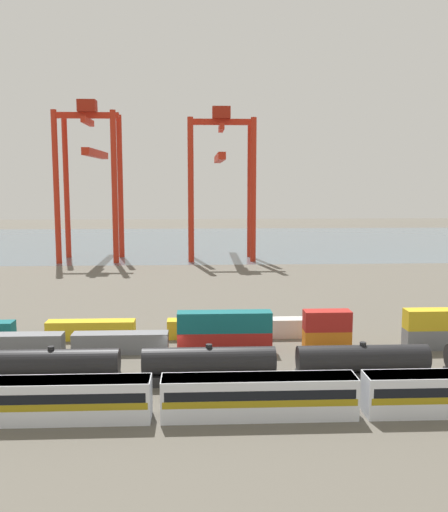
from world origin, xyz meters
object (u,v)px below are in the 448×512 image
(gantry_crane_central, at_px, (221,168))
(shipping_container_7, at_px, (427,339))
(freight_tank_row, at_px, (209,365))
(shipping_container_3, at_px, (224,341))
(gantry_crane_west, at_px, (91,165))
(passenger_train, at_px, (259,395))

(gantry_crane_central, bearing_deg, shipping_container_7, -75.33)
(freight_tank_row, distance_m, shipping_container_7, 31.07)
(shipping_container_3, relative_size, gantry_crane_west, 0.28)
(passenger_train, bearing_deg, shipping_container_3, 96.06)
(freight_tank_row, distance_m, gantry_crane_west, 107.29)
(freight_tank_row, relative_size, shipping_container_7, 13.51)
(passenger_train, bearing_deg, gantry_crane_central, 89.47)
(gantry_crane_west, height_order, gantry_crane_central, gantry_crane_west)
(shipping_container_3, distance_m, gantry_crane_west, 97.39)
(freight_tank_row, relative_size, gantry_crane_central, 1.98)
(gantry_crane_central, bearing_deg, shipping_container_3, -92.08)
(freight_tank_row, height_order, shipping_container_3, freight_tank_row)
(passenger_train, relative_size, gantry_crane_central, 1.36)
(gantry_crane_west, distance_m, gantry_crane_central, 35.60)
(gantry_crane_west, bearing_deg, freight_tank_row, -73.27)
(passenger_train, distance_m, gantry_crane_west, 117.10)
(gantry_crane_central, bearing_deg, gantry_crane_west, -179.14)
(shipping_container_3, distance_m, gantry_crane_central, 92.22)
(gantry_crane_central, bearing_deg, passenger_train, -90.53)
(shipping_container_7, relative_size, gantry_crane_west, 0.14)
(freight_tank_row, distance_m, gantry_crane_central, 103.46)
(freight_tank_row, distance_m, shipping_container_3, 11.91)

